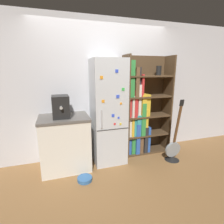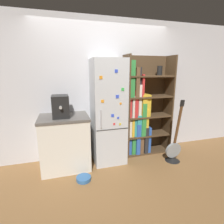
# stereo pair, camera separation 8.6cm
# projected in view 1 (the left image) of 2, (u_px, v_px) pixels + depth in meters

# --- Properties ---
(ground_plane) EXTENTS (16.00, 16.00, 0.00)m
(ground_plane) POSITION_uv_depth(u_px,v_px,m) (111.00, 163.00, 3.21)
(ground_plane) COLOR olive
(wall_back) EXTENTS (8.00, 0.05, 2.60)m
(wall_back) POSITION_uv_depth(u_px,v_px,m) (103.00, 90.00, 3.35)
(wall_back) COLOR silver
(wall_back) RESTS_ON ground_plane
(refrigerator) EXTENTS (0.57, 0.60, 1.86)m
(refrigerator) POSITION_uv_depth(u_px,v_px,m) (108.00, 112.00, 3.15)
(refrigerator) COLOR silver
(refrigerator) RESTS_ON ground_plane
(bookshelf) EXTENTS (0.95, 0.37, 1.95)m
(bookshelf) POSITION_uv_depth(u_px,v_px,m) (140.00, 112.00, 3.50)
(bookshelf) COLOR #4C3823
(bookshelf) RESTS_ON ground_plane
(kitchen_counter) EXTENTS (0.81, 0.66, 0.92)m
(kitchen_counter) POSITION_uv_depth(u_px,v_px,m) (65.00, 142.00, 2.99)
(kitchen_counter) COLOR silver
(kitchen_counter) RESTS_ON ground_plane
(espresso_machine) EXTENTS (0.26, 0.38, 0.36)m
(espresso_machine) POSITION_uv_depth(u_px,v_px,m) (61.00, 107.00, 2.80)
(espresso_machine) COLOR black
(espresso_machine) RESTS_ON kitchen_counter
(guitar) EXTENTS (0.30, 0.28, 1.18)m
(guitar) POSITION_uv_depth(u_px,v_px,m) (173.00, 152.00, 3.29)
(guitar) COLOR black
(guitar) RESTS_ON ground_plane
(pet_bowl) EXTENTS (0.23, 0.23, 0.06)m
(pet_bowl) POSITION_uv_depth(u_px,v_px,m) (85.00, 179.00, 2.70)
(pet_bowl) COLOR #3366A5
(pet_bowl) RESTS_ON ground_plane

